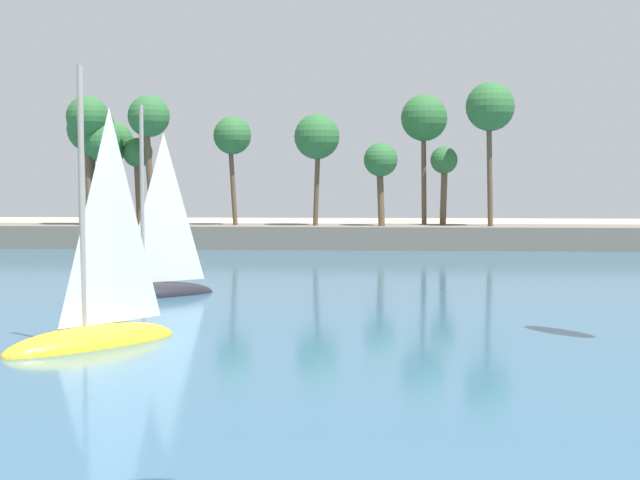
{
  "coord_description": "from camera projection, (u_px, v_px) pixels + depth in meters",
  "views": [
    {
      "loc": [
        2.3,
        -6.21,
        5.52
      ],
      "look_at": [
        1.05,
        13.68,
        4.28
      ],
      "focal_mm": 56.87,
      "sensor_mm": 36.0,
      "label": 1
    }
  ],
  "objects": [
    {
      "name": "palm_headland",
      "position": [
        341.0,
        208.0,
        78.14
      ],
      "size": [
        110.18,
        6.54,
        12.62
      ],
      "color": "slate",
      "rests_on": "ground"
    },
    {
      "name": "sailboat_mid_bay",
      "position": [
        96.0,
        318.0,
        32.96
      ],
      "size": [
        5.58,
        6.54,
        9.66
      ],
      "color": "yellow",
      "rests_on": "sea"
    },
    {
      "name": "sea",
      "position": [
        348.0,
        261.0,
        66.17
      ],
      "size": [
        220.0,
        104.32,
        0.06
      ],
      "primitive_type": "cube",
      "color": "#33607F",
      "rests_on": "ground"
    },
    {
      "name": "sailboat_near_shore",
      "position": [
        152.0,
        278.0,
        46.42
      ],
      "size": [
        6.28,
        5.49,
        9.36
      ],
      "color": "black",
      "rests_on": "sea"
    }
  ]
}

